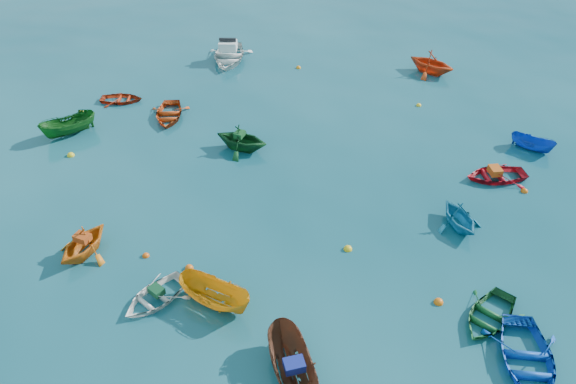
{
  "coord_description": "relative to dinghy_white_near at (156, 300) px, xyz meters",
  "views": [
    {
      "loc": [
        -1.14,
        -15.91,
        16.31
      ],
      "look_at": [
        0.0,
        5.0,
        0.4
      ],
      "focal_mm": 35.0,
      "sensor_mm": 36.0,
      "label": 1
    }
  ],
  "objects": [
    {
      "name": "ground",
      "position": [
        5.41,
        1.02,
        0.0
      ],
      "size": [
        160.0,
        160.0,
        0.0
      ],
      "primitive_type": "plane",
      "color": "#0A3D4D",
      "rests_on": "ground"
    },
    {
      "name": "dinghy_white_near",
      "position": [
        0.0,
        0.0,
        0.0
      ],
      "size": [
        3.34,
        3.36,
        0.57
      ],
      "primitive_type": "imported",
      "rotation": [
        0.0,
        0.0,
        -0.77
      ],
      "color": "white",
      "rests_on": "ground"
    },
    {
      "name": "sampan_brown_mid",
      "position": [
        5.05,
        -3.69,
        0.0
      ],
      "size": [
        2.0,
        3.69,
        1.35
      ],
      "primitive_type": "imported",
      "rotation": [
        0.0,
        0.0,
        0.2
      ],
      "color": "brown",
      "rests_on": "ground"
    },
    {
      "name": "dinghy_blue_se",
      "position": [
        13.02,
        -3.62,
        0.0
      ],
      "size": [
        3.24,
        4.09,
        0.77
      ],
      "primitive_type": "imported",
      "rotation": [
        0.0,
        0.0,
        -0.17
      ],
      "color": "#0E47B7",
      "rests_on": "ground"
    },
    {
      "name": "dinghy_orange_w",
      "position": [
        -3.28,
        2.75,
        0.0
      ],
      "size": [
        3.23,
        3.39,
        1.39
      ],
      "primitive_type": "imported",
      "rotation": [
        0.0,
        0.0,
        -0.47
      ],
      "color": "orange",
      "rests_on": "ground"
    },
    {
      "name": "sampan_yellow_mid",
      "position": [
        2.32,
        -0.36,
        0.0
      ],
      "size": [
        3.29,
        2.73,
        1.22
      ],
      "primitive_type": "imported",
      "rotation": [
        0.0,
        0.0,
        0.99
      ],
      "color": "orange",
      "rests_on": "ground"
    },
    {
      "name": "dinghy_green_e",
      "position": [
        12.41,
        -1.63,
        0.0
      ],
      "size": [
        3.52,
        3.55,
        0.61
      ],
      "primitive_type": "imported",
      "rotation": [
        0.0,
        0.0,
        -0.76
      ],
      "color": "#135526",
      "rests_on": "ground"
    },
    {
      "name": "dinghy_cyan_se",
      "position": [
        12.84,
        3.64,
        0.0
      ],
      "size": [
        2.58,
        2.83,
        1.27
      ],
      "primitive_type": "imported",
      "rotation": [
        0.0,
        0.0,
        0.23
      ],
      "color": "teal",
      "rests_on": "ground"
    },
    {
      "name": "dinghy_red_nw",
      "position": [
        -4.21,
        16.25,
        0.0
      ],
      "size": [
        2.65,
        1.99,
        0.53
      ],
      "primitive_type": "imported",
      "rotation": [
        0.0,
        0.0,
        1.5
      ],
      "color": "#9D260D",
      "rests_on": "ground"
    },
    {
      "name": "dinghy_green_n",
      "position": [
        3.19,
        10.49,
        0.0
      ],
      "size": [
        3.62,
        3.43,
        1.5
      ],
      "primitive_type": "imported",
      "rotation": [
        0.0,
        0.0,
        1.14
      ],
      "color": "#0F441D",
      "rests_on": "ground"
    },
    {
      "name": "dinghy_red_ne",
      "position": [
        15.77,
        7.12,
        0.0
      ],
      "size": [
        3.16,
        2.37,
        0.63
      ],
      "primitive_type": "imported",
      "rotation": [
        0.0,
        0.0,
        -1.5
      ],
      "color": "#B70F1C",
      "rests_on": "ground"
    },
    {
      "name": "sampan_blue_far",
      "position": [
        18.61,
        9.62,
        0.0
      ],
      "size": [
        2.36,
        2.12,
        0.9
      ],
      "primitive_type": "imported",
      "rotation": [
        0.0,
        0.0,
        0.9
      ],
      "color": "#0D38A4",
      "rests_on": "ground"
    },
    {
      "name": "dinghy_red_far",
      "position": [
        -1.1,
        14.11,
        0.0
      ],
      "size": [
        2.27,
        3.17,
        0.66
      ],
      "primitive_type": "imported",
      "rotation": [
        0.0,
        0.0,
        -0.0
      ],
      "color": "#C03C10",
      "rests_on": "ground"
    },
    {
      "name": "dinghy_orange_far",
      "position": [
        15.63,
        19.19,
        0.0
      ],
      "size": [
        4.09,
        4.06,
        1.63
      ],
      "primitive_type": "imported",
      "rotation": [
        0.0,
        0.0,
        0.83
      ],
      "color": "red",
      "rests_on": "ground"
    },
    {
      "name": "sampan_green_far",
      "position": [
        -6.35,
        12.51,
        0.0
      ],
      "size": [
        3.26,
        2.73,
        1.21
      ],
      "primitive_type": "imported",
      "rotation": [
        0.0,
        0.0,
        -0.98
      ],
      "color": "#145619",
      "rests_on": "ground"
    },
    {
      "name": "motorboat_white",
      "position": [
        2.15,
        21.95,
        0.0
      ],
      "size": [
        3.51,
        4.64,
        1.51
      ],
      "primitive_type": "imported",
      "rotation": [
        0.0,
        0.0,
        -0.09
      ],
      "color": "white",
      "rests_on": "ground"
    },
    {
      "name": "tarp_green_a",
      "position": [
        0.07,
        0.07,
        0.42
      ],
      "size": [
        0.71,
        0.7,
        0.28
      ],
      "primitive_type": "cube",
      "rotation": [
        0.0,
        0.0,
        -0.77
      ],
      "color": "#104023",
      "rests_on": "dinghy_white_near"
    },
    {
      "name": "tarp_blue_a",
      "position": [
        5.08,
        -3.84,
        0.84
      ],
      "size": [
        0.76,
        0.64,
        0.33
      ],
      "primitive_type": "cube",
      "rotation": [
        0.0,
        0.0,
        0.2
      ],
      "color": "navy",
      "rests_on": "sampan_brown_mid"
    },
    {
      "name": "tarp_orange_a",
      "position": [
        -3.26,
        2.8,
        0.85
      ],
      "size": [
        0.78,
        0.71,
        0.31
      ],
      "primitive_type": "cube",
      "rotation": [
        0.0,
        0.0,
        -0.47
      ],
      "color": "#B33F12",
      "rests_on": "dinghy_orange_w"
    },
    {
      "name": "tarp_green_b",
      "position": [
        3.1,
        10.53,
        0.89
      ],
      "size": [
        0.65,
        0.72,
        0.28
      ],
      "primitive_type": "cube",
      "rotation": [
        0.0,
        0.0,
        1.14
      ],
      "color": "#124B1F",
      "rests_on": "dinghy_green_n"
    },
    {
      "name": "tarp_orange_b",
      "position": [
        15.67,
        7.11,
        0.48
      ],
      "size": [
        0.58,
        0.73,
        0.34
      ],
      "primitive_type": "cube",
      "rotation": [
        0.0,
        0.0,
        -1.5
      ],
      "color": "#C24E13",
      "rests_on": "dinghy_red_ne"
    },
    {
      "name": "buoy_or_a",
      "position": [
        -0.74,
        2.45,
        0.0
      ],
      "size": [
        0.3,
        0.3,
        0.3
      ],
      "primitive_type": "sphere",
      "color": "#E4500C",
      "rests_on": "ground"
    },
    {
      "name": "buoy_or_b",
      "position": [
        10.8,
        -0.73,
        0.0
      ],
      "size": [
        0.37,
        0.37,
        0.37
      ],
      "primitive_type": "sphere",
      "color": "orange",
      "rests_on": "ground"
    },
    {
      "name": "buoy_ye_b",
      "position": [
        -5.8,
        10.32,
        0.0
      ],
      "size": [
        0.38,
        0.38,
        0.38
      ],
      "primitive_type": "sphere",
      "color": "yellow",
      "rests_on": "ground"
    },
    {
      "name": "buoy_or_c",
      "position": [
        1.13,
        1.62,
        0.0
      ],
      "size": [
        0.35,
        0.35,
        0.35
      ],
      "primitive_type": "sphere",
      "color": "#E6580C",
      "rests_on": "ground"
    },
    {
      "name": "buoy_ye_c",
      "position": [
        7.76,
        2.4,
        0.0
      ],
      "size": [
        0.37,
        0.37,
        0.37
      ],
      "primitive_type": "sphere",
      "color": "yellow",
      "rests_on": "ground"
    },
    {
      "name": "buoy_or_d",
      "position": [
        16.81,
        5.96,
        0.0
      ],
      "size": [
        0.34,
        0.34,
        0.34
      ],
      "primitive_type": "sphere",
      "color": "#D8540B",
      "rests_on": "ground"
    },
    {
      "name": "buoy_ye_d",
      "position": [
        -6.33,
        14.92,
        0.0
      ],
      "size": [
        0.35,
        0.35,
        0.35
      ],
      "primitive_type": "sphere",
      "color": "yellow",
      "rests_on": "ground"
    },
    {
      "name": "buoy_or_e",
      "position": [
        6.91,
        20.4,
        0.0
      ],
      "size": [
        0.32,
        0.32,
        0.32
      ],
      "primitive_type": "sphere",
      "color": "orange",
      "rests_on": "ground"
    },
    {
      "name": "buoy_ye_e",
      "position": [
        13.79,
        14.73,
        0.0
      ],
      "size": [
        0.3,
        0.3,
        0.3
      ],
      "primitive_type": "sphere",
      "color": "yellow",
      "rests_on": "ground"
    }
  ]
}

